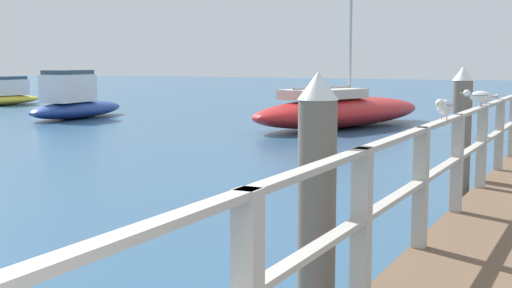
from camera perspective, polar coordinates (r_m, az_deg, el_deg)
pier_railing at (r=9.50m, az=18.36°, el=0.54°), size 0.12×16.66×1.09m
dock_piling_near at (r=4.98m, az=5.09°, el=-5.84°), size 0.29×0.29×2.07m
dock_piling_far at (r=10.15m, az=16.75°, el=0.44°), size 0.29×0.29×2.07m
seagull_foreground at (r=7.07m, az=15.44°, el=3.07°), size 0.18×0.48×0.21m
seagull_background at (r=9.24m, az=18.23°, el=3.83°), size 0.48×0.18×0.21m
boat_1 at (r=22.51m, az=7.11°, el=2.81°), size 4.84×8.37×10.00m
boat_4 at (r=35.62m, az=-20.40°, el=3.81°), size 1.54×4.83×1.40m
boat_5 at (r=26.55m, az=-14.92°, el=3.39°), size 2.15×5.18×1.81m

